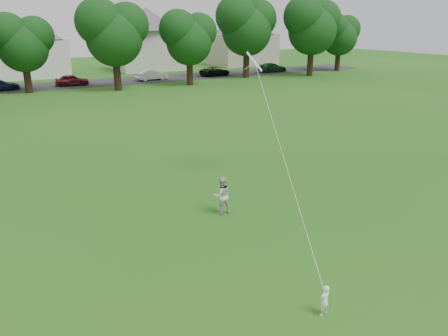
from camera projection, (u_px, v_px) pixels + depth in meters
ground at (250, 258)px, 13.46m from camera, size 160.00×160.00×0.00m
street at (43, 86)px, 48.02m from camera, size 90.00×7.00×0.01m
toddler at (325, 300)px, 10.73m from camera, size 0.32×0.23×0.83m
older_boy at (222, 195)px, 16.34m from camera, size 0.76×0.62×1.46m
kite at (280, 145)px, 14.83m from camera, size 2.65×5.41×11.41m
tree_row at (73, 28)px, 42.20m from camera, size 82.06×8.75×10.97m
parked_cars at (54, 81)px, 47.52m from camera, size 63.42×2.59×1.28m
house_row at (34, 39)px, 55.19m from camera, size 76.99×13.77×10.15m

